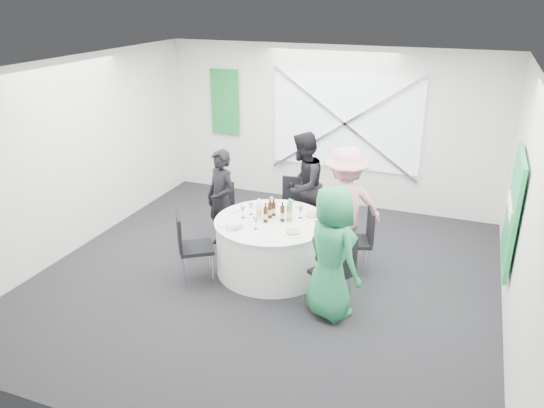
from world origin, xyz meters
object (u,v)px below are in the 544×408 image
(person_woman_green, at_px, (332,253))
(clear_water_bottle, at_px, (259,211))
(banquet_table, at_px, (272,246))
(person_man_back_left, at_px, (221,199))
(chair_back, at_px, (293,202))
(person_woman_pink, at_px, (344,207))
(chair_front_left, at_px, (189,242))
(person_man_back, at_px, (303,186))
(green_water_bottle, at_px, (289,212))
(chair_back_right, at_px, (361,236))
(chair_back_left, at_px, (227,209))
(chair_front_right, at_px, (337,268))

(person_woman_green, distance_m, clear_water_bottle, 1.41)
(banquet_table, bearing_deg, person_man_back_left, 155.27)
(chair_back, xyz_separation_m, person_woman_pink, (0.97, -0.64, 0.31))
(chair_front_left, bearing_deg, clear_water_bottle, -84.16)
(chair_front_left, xyz_separation_m, person_man_back, (0.96, 1.86, 0.28))
(green_water_bottle, bearing_deg, person_man_back_left, 162.61)
(chair_back_right, xyz_separation_m, chair_front_left, (-2.07, -1.06, 0.03))
(green_water_bottle, height_order, clear_water_bottle, green_water_bottle)
(chair_back, height_order, chair_back_left, chair_back)
(chair_front_right, xyz_separation_m, person_woman_green, (-0.04, -0.14, 0.27))
(chair_front_left, height_order, person_man_back, person_man_back)
(green_water_bottle, bearing_deg, chair_back_right, 20.84)
(chair_back_right, height_order, green_water_bottle, green_water_bottle)
(chair_back_left, xyz_separation_m, chair_back_right, (2.13, -0.22, 0.02))
(chair_front_right, distance_m, clear_water_bottle, 1.42)
(person_man_back_left, xyz_separation_m, person_woman_pink, (1.83, 0.13, 0.10))
(person_woman_pink, xyz_separation_m, person_woman_green, (0.17, -1.31, -0.04))
(chair_back, relative_size, clear_water_bottle, 3.18)
(person_woman_pink, bearing_deg, chair_back_left, -36.28)
(chair_back_right, distance_m, chair_front_left, 2.33)
(chair_front_right, distance_m, person_man_back, 2.10)
(chair_back_right, height_order, clear_water_bottle, clear_water_bottle)
(chair_back_right, bearing_deg, person_man_back, -146.02)
(chair_back_right, xyz_separation_m, person_woman_green, (-0.12, -1.16, 0.28))
(chair_front_left, height_order, clear_water_bottle, clear_water_bottle)
(clear_water_bottle, bearing_deg, person_woman_green, -30.94)
(person_man_back, bearing_deg, person_woman_green, 28.69)
(banquet_table, relative_size, clear_water_bottle, 5.32)
(chair_back_right, height_order, person_woman_pink, person_woman_pink)
(chair_back_left, relative_size, person_man_back_left, 0.59)
(chair_front_left, bearing_deg, chair_back_right, -97.38)
(banquet_table, xyz_separation_m, person_man_back_left, (-0.98, 0.45, 0.38))
(banquet_table, relative_size, chair_back_right, 1.70)
(banquet_table, relative_size, chair_front_right, 1.68)
(chair_back, distance_m, clear_water_bottle, 1.27)
(chair_back_right, bearing_deg, chair_back_left, -116.35)
(chair_back, distance_m, chair_front_right, 2.15)
(person_man_back, height_order, person_woman_pink, person_woman_pink)
(chair_back_left, distance_m, person_woman_pink, 1.87)
(person_man_back, bearing_deg, chair_back, -87.75)
(chair_back_right, xyz_separation_m, green_water_bottle, (-0.92, -0.35, 0.35))
(chair_front_right, distance_m, person_woman_pink, 1.23)
(person_man_back_left, bearing_deg, person_man_back, 61.61)
(chair_front_left, bearing_deg, chair_back_left, -32.05)
(person_woman_pink, bearing_deg, chair_back, -67.57)
(person_man_back_left, relative_size, person_woman_green, 0.92)
(chair_back, xyz_separation_m, person_woman_green, (1.14, -1.95, 0.27))
(chair_back_right, bearing_deg, person_man_back_left, -111.13)
(chair_front_right, xyz_separation_m, clear_water_bottle, (-1.25, 0.58, 0.33))
(chair_back_right, bearing_deg, chair_front_right, -24.93)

